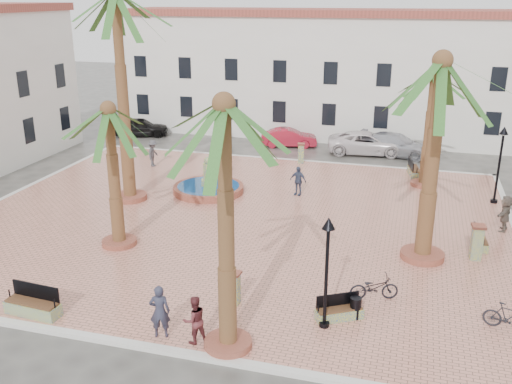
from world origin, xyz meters
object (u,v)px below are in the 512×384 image
at_px(bicycle_a, 374,287).
at_px(pedestrian_east, 505,213).
at_px(litter_bin, 355,308).
at_px(cyclist_a, 160,311).
at_px(bicycle_b, 508,317).
at_px(palm_e, 440,86).
at_px(pedestrian_fountain_b, 298,181).
at_px(palm_ne, 433,89).
at_px(bench_s, 33,306).
at_px(cyclist_b, 194,320).
at_px(pedestrian_north, 153,153).
at_px(bollard_se, 234,287).
at_px(car_red, 289,138).
at_px(palm_nw, 116,16).
at_px(bench_ne, 414,171).
at_px(car_silver, 396,145).
at_px(lamppost_s, 327,254).
at_px(bench_se, 339,312).
at_px(bollard_e, 477,242).
at_px(bench_e, 480,241).
at_px(fountain, 208,187).
at_px(car_black, 140,127).
at_px(car_white, 368,143).
at_px(bollard_n, 301,153).
at_px(palm_sw, 110,127).
at_px(pedestrian_fountain_a, 217,165).
at_px(palm_s, 224,134).

height_order(bicycle_a, pedestrian_east, pedestrian_east).
distance_m(litter_bin, cyclist_a, 6.53).
relative_size(cyclist_a, pedestrian_east, 1.06).
relative_size(litter_bin, bicycle_b, 0.48).
distance_m(palm_e, pedestrian_fountain_b, 11.14).
distance_m(palm_ne, bench_s, 22.79).
xyz_separation_m(cyclist_b, pedestrian_north, (-9.78, 17.50, 0.05)).
distance_m(bollard_se, car_red, 22.94).
xyz_separation_m(palm_nw, bench_ne, (14.53, 8.50, -9.12)).
height_order(car_red, car_silver, car_silver).
height_order(lamppost_s, pedestrian_north, lamppost_s).
height_order(bench_se, bicycle_a, bicycle_a).
height_order(palm_e, bollard_e, palm_e).
distance_m(palm_nw, pedestrian_east, 20.59).
relative_size(bench_e, bicycle_a, 0.93).
xyz_separation_m(bench_ne, pedestrian_east, (4.19, -7.66, 0.58)).
bearing_deg(bench_se, cyclist_b, -178.57).
height_order(palm_nw, bicycle_b, palm_nw).
xyz_separation_m(fountain, pedestrian_fountain_b, (4.86, 0.90, 0.54)).
relative_size(bench_s, car_black, 0.48).
distance_m(lamppost_s, bicycle_b, 6.33).
bearing_deg(bench_se, lamppost_s, -154.82).
bearing_deg(pedestrian_fountain_b, bicycle_a, -49.70).
xyz_separation_m(lamppost_s, pedestrian_east, (6.67, 10.30, -1.77)).
relative_size(lamppost_s, bicycle_a, 2.20).
relative_size(pedestrian_north, car_white, 0.31).
bearing_deg(palm_nw, car_black, 114.71).
relative_size(fountain, bollard_n, 2.99).
bearing_deg(cyclist_b, palm_sw, -88.44).
relative_size(car_red, car_white, 0.73).
relative_size(bicycle_b, pedestrian_north, 0.93).
xyz_separation_m(bench_ne, bicycle_b, (3.30, -16.58, 0.20)).
bearing_deg(cyclist_a, palm_ne, -130.24).
bearing_deg(bench_se, bicycle_b, -22.08).
relative_size(pedestrian_fountain_a, car_silver, 0.34).
relative_size(car_silver, car_white, 0.96).
xyz_separation_m(palm_s, car_silver, (3.85, 24.78, -6.17)).
height_order(pedestrian_north, pedestrian_east, pedestrian_east).
distance_m(bench_e, bicycle_a, 7.17).
relative_size(bollard_e, litter_bin, 2.00).
relative_size(lamppost_s, pedestrian_east, 2.26).
distance_m(palm_s, palm_ne, 19.03).
bearing_deg(bollard_n, cyclist_a, -90.81).
bearing_deg(cyclist_b, pedestrian_fountain_b, -133.93).
bearing_deg(fountain, bollard_n, 62.07).
distance_m(bench_se, pedestrian_fountain_a, 16.13).
height_order(pedestrian_fountain_b, pedestrian_east, pedestrian_east).
distance_m(bollard_n, cyclist_b, 20.82).
relative_size(litter_bin, cyclist_b, 0.48).
xyz_separation_m(pedestrian_north, car_silver, (14.71, 7.34, -0.24)).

